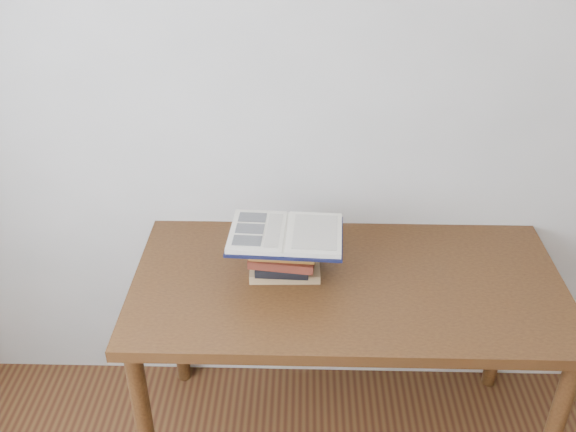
{
  "coord_description": "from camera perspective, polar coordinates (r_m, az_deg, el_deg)",
  "views": [
    {
      "loc": [
        -0.19,
        -0.39,
        2.15
      ],
      "look_at": [
        -0.23,
        1.4,
        1.04
      ],
      "focal_mm": 40.0,
      "sensor_mm": 36.0,
      "label": 1
    }
  ],
  "objects": [
    {
      "name": "desk",
      "position": [
        2.29,
        5.22,
        -7.61
      ],
      "size": [
        1.49,
        0.75,
        0.8
      ],
      "color": "#4E2E13",
      "rests_on": "ground"
    },
    {
      "name": "open_book",
      "position": [
        2.16,
        -0.19,
        -1.63
      ],
      "size": [
        0.4,
        0.29,
        0.03
      ],
      "rotation": [
        0.0,
        0.0,
        -0.05
      ],
      "color": "black",
      "rests_on": "book_stack"
    },
    {
      "name": "book_stack",
      "position": [
        2.21,
        -0.33,
        -3.5
      ],
      "size": [
        0.25,
        0.2,
        0.15
      ],
      "color": "#9D7C51",
      "rests_on": "desk"
    }
  ]
}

